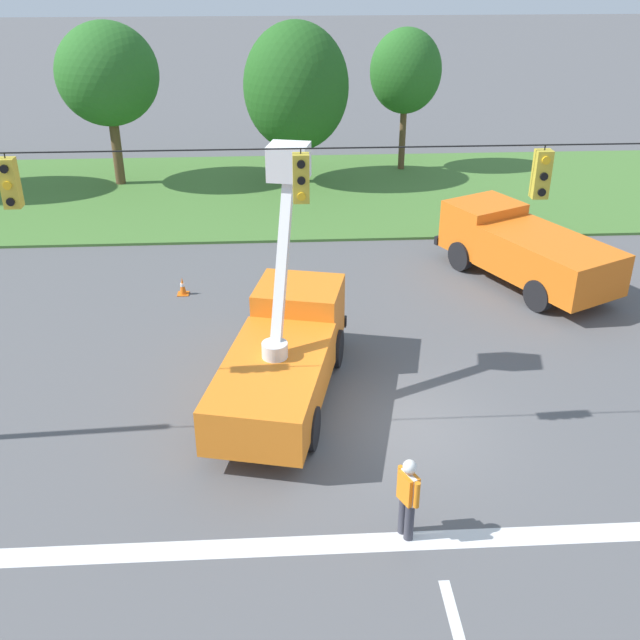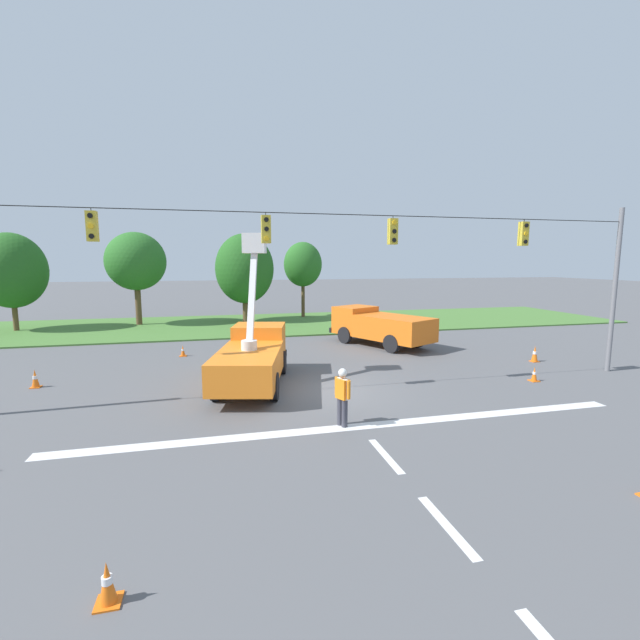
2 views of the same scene
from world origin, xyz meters
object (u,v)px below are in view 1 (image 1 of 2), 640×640
Objects in this scene: tree_east at (406,72)px; road_worker at (408,494)px; utility_truck_support_near at (524,248)px; tree_centre at (296,87)px; tree_west at (107,75)px; traffic_cone_foreground_left at (183,286)px; utility_truck_bucket_lift at (284,349)px.

road_worker is at bearing -98.62° from tree_east.
tree_east is 0.97× the size of utility_truck_support_near.
utility_truck_support_near is at bearing -58.21° from tree_centre.
tree_centre is (8.08, -0.23, -0.57)m from tree_west.
utility_truck_support_near reaches higher than road_worker.
road_worker reaches higher than traffic_cone_foreground_left.
tree_east is 20.81m from utility_truck_bucket_lift.
tree_centre is 1.05× the size of utility_truck_support_near.
traffic_cone_foreground_left is (-3.16, 6.03, -1.00)m from utility_truck_bucket_lift.
road_worker is at bearing -116.29° from utility_truck_support_near.
tree_centre reaches higher than traffic_cone_foreground_left.
utility_truck_bucket_lift is 3.83× the size of road_worker.
tree_west is at bearing -172.79° from tree_east.
tree_centre is at bearing 71.06° from traffic_cone_foreground_left.
tree_centre reaches higher than tree_east.
utility_truck_support_near is (7.90, 6.41, -0.10)m from utility_truck_bucket_lift.
utility_truck_bucket_lift is 6.88m from traffic_cone_foreground_left.
tree_west is 25.23m from road_worker.
utility_truck_support_near is 11.54× the size of traffic_cone_foreground_left.
tree_east is 25.28m from road_worker.
tree_west is at bearing 108.77° from traffic_cone_foreground_left.
utility_truck_support_near is (7.03, -11.34, -3.15)m from tree_centre.
tree_west is at bearing 142.55° from utility_truck_support_near.
tree_east reaches higher than utility_truck_bucket_lift.
road_worker is (2.22, -5.09, -0.28)m from utility_truck_bucket_lift.
tree_east is at bearing 56.19° from traffic_cone_foreground_left.
tree_centre is 1.05× the size of utility_truck_bucket_lift.
tree_centre is 18.03m from utility_truck_bucket_lift.
tree_west reaches higher than utility_truck_bucket_lift.
tree_east is (13.18, 1.67, -0.26)m from tree_west.
traffic_cone_foreground_left is at bearing -123.81° from tree_east.
tree_centre is at bearing -1.65° from tree_west.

